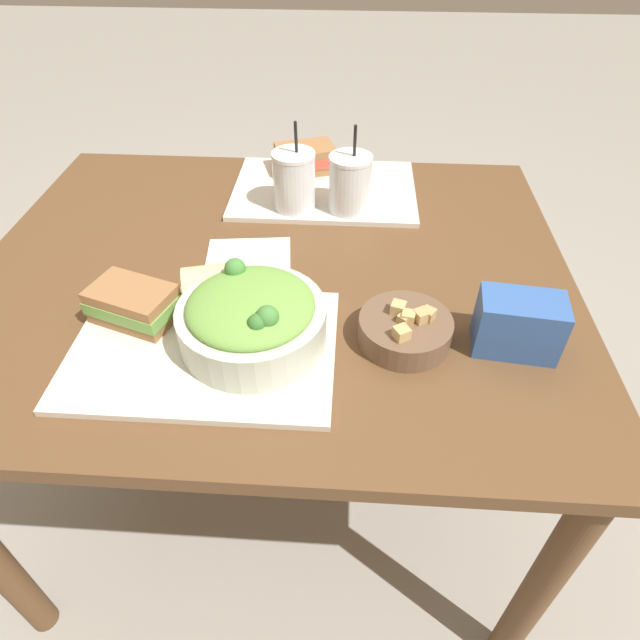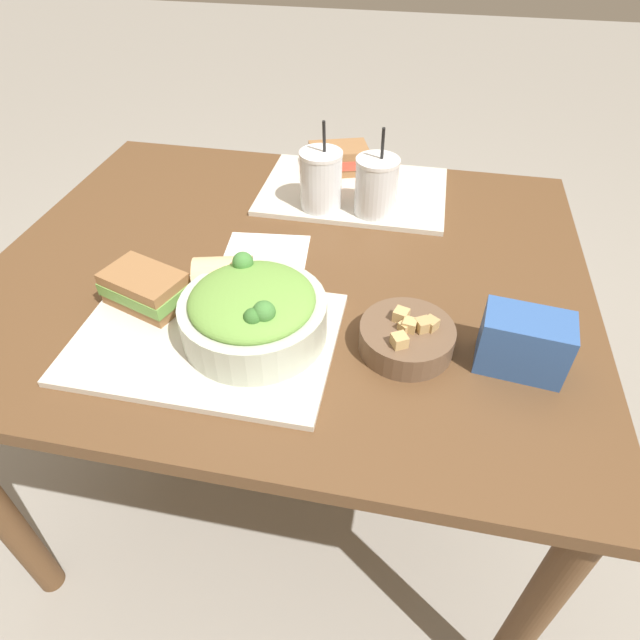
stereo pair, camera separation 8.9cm
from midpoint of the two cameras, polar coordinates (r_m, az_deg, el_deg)
The scene contains 13 objects.
ground_plane at distance 1.68m, azimuth -0.80°, elevation -15.84°, with size 12.00×12.00×0.00m, color gray.
dining_table at distance 1.17m, azimuth -1.11°, elevation 1.94°, with size 1.21×1.00×0.77m.
tray_near at distance 0.94m, azimuth -9.42°, elevation -1.95°, with size 0.45×0.31×0.01m.
tray_far at distance 1.36m, azimuth 5.52°, elevation 13.49°, with size 0.45×0.31×0.01m.
salad_bowl at distance 0.90m, azimuth -4.48°, elevation 0.79°, with size 0.25×0.25×0.11m.
soup_bowl at distance 0.92m, azimuth 11.97°, elevation -1.88°, with size 0.16×0.16×0.07m.
sandwich_near at distance 1.01m, azimuth -15.77°, elevation 3.17°, with size 0.17×0.14×0.06m.
baguette_near at distance 0.99m, azimuth -7.54°, elevation 4.35°, with size 0.12×0.10×0.08m.
sandwich_far at distance 1.43m, azimuth 3.86°, elevation 16.76°, with size 0.17×0.14×0.06m.
drink_cup_dark at distance 1.25m, azimuth 2.18°, elevation 14.46°, with size 0.10×0.10×0.20m.
drink_cup_red at distance 1.24m, azimuth 8.09°, elevation 13.72°, with size 0.10×0.10×0.20m.
chip_bag at distance 0.93m, azimuth 23.49°, elevation -2.39°, with size 0.15×0.10×0.10m.
napkin_folded at distance 1.15m, azimuth -3.47°, elevation 7.37°, with size 0.19×0.14×0.00m.
Camera 2 is at (0.24, -0.87, 1.42)m, focal length 30.00 mm.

